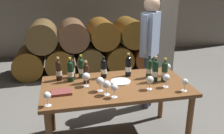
% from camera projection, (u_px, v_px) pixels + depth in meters
% --- Properties ---
extents(cellar_back_wall, '(10.00, 0.24, 2.80)m').
position_uv_depth(cellar_back_wall, '(80.00, 2.00, 6.47)').
color(cellar_back_wall, gray).
rests_on(cellar_back_wall, ground_plane).
extents(barrel_stack, '(3.12, 0.90, 1.15)m').
position_uv_depth(barrel_stack, '(88.00, 47.00, 5.28)').
color(barrel_stack, brown).
rests_on(barrel_stack, ground_plane).
extents(stone_pillar, '(0.32, 0.32, 2.60)m').
position_uv_depth(stone_pillar, '(165.00, 17.00, 4.37)').
color(stone_pillar, gray).
rests_on(stone_pillar, ground_plane).
extents(dining_table, '(1.70, 0.90, 0.76)m').
position_uv_depth(dining_table, '(116.00, 92.00, 2.84)').
color(dining_table, brown).
rests_on(dining_table, ground_plane).
extents(wine_bottle_0, '(0.07, 0.07, 0.29)m').
position_uv_depth(wine_bottle_0, '(165.00, 71.00, 2.86)').
color(wine_bottle_0, '#19381E').
rests_on(wine_bottle_0, dining_table).
extents(wine_bottle_1, '(0.07, 0.07, 0.30)m').
position_uv_depth(wine_bottle_1, '(128.00, 66.00, 3.03)').
color(wine_bottle_1, black).
rests_on(wine_bottle_1, dining_table).
extents(wine_bottle_2, '(0.07, 0.07, 0.30)m').
position_uv_depth(wine_bottle_2, '(81.00, 68.00, 2.98)').
color(wine_bottle_2, '#19381E').
rests_on(wine_bottle_2, dining_table).
extents(wine_bottle_3, '(0.07, 0.07, 0.28)m').
position_uv_depth(wine_bottle_3, '(72.00, 68.00, 3.00)').
color(wine_bottle_3, black).
rests_on(wine_bottle_3, dining_table).
extents(wine_bottle_4, '(0.07, 0.07, 0.29)m').
position_uv_depth(wine_bottle_4, '(59.00, 70.00, 2.90)').
color(wine_bottle_4, black).
rests_on(wine_bottle_4, dining_table).
extents(wine_bottle_5, '(0.07, 0.07, 0.32)m').
position_uv_depth(wine_bottle_5, '(155.00, 71.00, 2.86)').
color(wine_bottle_5, black).
rests_on(wine_bottle_5, dining_table).
extents(wine_bottle_6, '(0.07, 0.07, 0.28)m').
position_uv_depth(wine_bottle_6, '(104.00, 68.00, 2.98)').
color(wine_bottle_6, black).
rests_on(wine_bottle_6, dining_table).
extents(wine_bottle_7, '(0.07, 0.07, 0.30)m').
position_uv_depth(wine_bottle_7, '(71.00, 71.00, 2.87)').
color(wine_bottle_7, black).
rests_on(wine_bottle_7, dining_table).
extents(wine_bottle_8, '(0.07, 0.07, 0.28)m').
position_uv_depth(wine_bottle_8, '(149.00, 68.00, 2.98)').
color(wine_bottle_8, '#19381E').
rests_on(wine_bottle_8, dining_table).
extents(wine_bottle_9, '(0.07, 0.07, 0.27)m').
position_uv_depth(wine_bottle_9, '(86.00, 73.00, 2.83)').
color(wine_bottle_9, black).
rests_on(wine_bottle_9, dining_table).
extents(wine_glass_0, '(0.07, 0.07, 0.15)m').
position_uv_depth(wine_glass_0, '(47.00, 96.00, 2.29)').
color(wine_glass_0, white).
rests_on(wine_glass_0, dining_table).
extents(wine_glass_1, '(0.09, 0.09, 0.16)m').
position_uv_depth(wine_glass_1, '(86.00, 77.00, 2.73)').
color(wine_glass_1, white).
rests_on(wine_glass_1, dining_table).
extents(wine_glass_2, '(0.08, 0.08, 0.15)m').
position_uv_depth(wine_glass_2, '(166.00, 78.00, 2.71)').
color(wine_glass_2, white).
rests_on(wine_glass_2, dining_table).
extents(wine_glass_3, '(0.09, 0.09, 0.16)m').
position_uv_depth(wine_glass_3, '(107.00, 85.00, 2.52)').
color(wine_glass_3, white).
rests_on(wine_glass_3, dining_table).
extents(wine_glass_4, '(0.08, 0.08, 0.16)m').
position_uv_depth(wine_glass_4, '(150.00, 80.00, 2.65)').
color(wine_glass_4, white).
rests_on(wine_glass_4, dining_table).
extents(wine_glass_5, '(0.07, 0.07, 0.15)m').
position_uv_depth(wine_glass_5, '(114.00, 88.00, 2.46)').
color(wine_glass_5, white).
rests_on(wine_glass_5, dining_table).
extents(wine_glass_6, '(0.07, 0.07, 0.14)m').
position_uv_depth(wine_glass_6, '(185.00, 82.00, 2.61)').
color(wine_glass_6, white).
rests_on(wine_glass_6, dining_table).
extents(wine_glass_7, '(0.09, 0.09, 0.16)m').
position_uv_depth(wine_glass_7, '(100.00, 81.00, 2.61)').
color(wine_glass_7, white).
rests_on(wine_glass_7, dining_table).
extents(wine_glass_8, '(0.09, 0.09, 0.16)m').
position_uv_depth(wine_glass_8, '(167.00, 67.00, 3.05)').
color(wine_glass_8, white).
rests_on(wine_glass_8, dining_table).
extents(tasting_notebook, '(0.23, 0.17, 0.03)m').
position_uv_depth(tasting_notebook, '(61.00, 92.00, 2.58)').
color(tasting_notebook, brown).
rests_on(tasting_notebook, dining_table).
extents(serving_plate, '(0.24, 0.24, 0.01)m').
position_uv_depth(serving_plate, '(121.00, 81.00, 2.88)').
color(serving_plate, white).
rests_on(serving_plate, dining_table).
extents(sommelier_presenting, '(0.36, 0.38, 1.72)m').
position_uv_depth(sommelier_presenting, '(150.00, 43.00, 3.55)').
color(sommelier_presenting, '#383842').
rests_on(sommelier_presenting, ground_plane).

